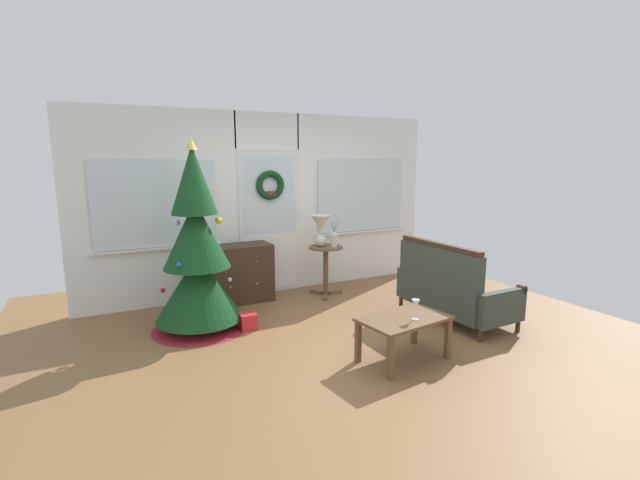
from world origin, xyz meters
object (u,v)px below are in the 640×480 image
side_table (326,261)px  wine_glass (416,305)px  dresser_cabinet (238,274)px  christmas_tree (197,261)px  flower_vase (334,238)px  coffee_table (404,324)px  gift_box (248,321)px  settee_sofa (450,289)px  table_lamp (321,226)px

side_table → wine_glass: 2.30m
dresser_cabinet → side_table: bearing=-13.2°
dresser_cabinet → wine_glass: size_ratio=4.67×
christmas_tree → dresser_cabinet: christmas_tree is taller
side_table → wine_glass: bearing=-96.3°
flower_vase → coffee_table: size_ratio=0.39×
christmas_tree → gift_box: size_ratio=11.45×
settee_sofa → wine_glass: (-1.12, -0.74, 0.20)m
side_table → dresser_cabinet: bearing=166.8°
table_lamp → coffee_table: (-0.24, -2.23, -0.63)m
table_lamp → coffee_table: table_lamp is taller
coffee_table → settee_sofa: bearing=29.0°
side_table → coffee_table: 2.21m
settee_sofa → table_lamp: 1.93m
dresser_cabinet → table_lamp: table_lamp is taller
table_lamp → flower_vase: table_lamp is taller
settee_sofa → gift_box: size_ratio=7.85×
wine_glass → gift_box: (-1.14, 1.53, -0.48)m
wine_glass → table_lamp: bearing=85.3°
side_table → flower_vase: 0.34m
dresser_cabinet → table_lamp: 1.30m
christmas_tree → coffee_table: bearing=-47.2°
table_lamp → wine_glass: table_lamp is taller
flower_vase → table_lamp: bearing=148.0°
dresser_cabinet → settee_sofa: settee_sofa is taller
flower_vase → gift_box: flower_vase is taller
wine_glass → dresser_cabinet: bearing=110.0°
table_lamp → gift_box: size_ratio=2.37×
side_table → coffee_table: size_ratio=0.78×
settee_sofa → coffee_table: size_ratio=1.62×
wine_glass → gift_box: wine_glass is taller
table_lamp → gift_box: bearing=-149.1°
settee_sofa → coffee_table: bearing=-151.0°
dresser_cabinet → settee_sofa: size_ratio=0.62×
table_lamp → wine_glass: 2.37m
flower_vase → wine_glass: 2.27m
settee_sofa → dresser_cabinet: bearing=138.4°
christmas_tree → wine_glass: bearing=-48.0°
christmas_tree → wine_glass: christmas_tree is taller
wine_glass → settee_sofa: bearing=33.7°
christmas_tree → table_lamp: (1.81, 0.53, 0.20)m
flower_vase → gift_box: bearing=-155.0°
gift_box → settee_sofa: bearing=-19.2°
side_table → gift_box: bearing=-151.5°
coffee_table → gift_box: size_ratio=4.86×
christmas_tree → table_lamp: bearing=16.3°
settee_sofa → coffee_table: 1.33m
dresser_cabinet → side_table: dresser_cabinet is taller
gift_box → side_table: bearing=28.5°
settee_sofa → side_table: bearing=119.3°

